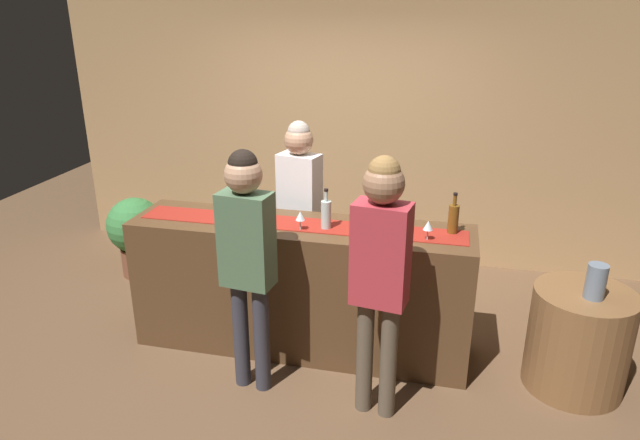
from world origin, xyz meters
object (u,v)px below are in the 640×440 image
customer_sipping (381,262)px  round_side_table (578,340)px  customer_browsing (247,247)px  potted_plant_tall (136,231)px  vase_on_side_table (596,281)px  wine_bottle_clear (326,214)px  wine_glass_near_customer (428,226)px  wine_glass_mid_counter (300,216)px  wine_bottle_amber (453,218)px  bartender (300,197)px

customer_sipping → round_side_table: 1.63m
customer_browsing → potted_plant_tall: size_ratio=2.16×
round_side_table → vase_on_side_table: bearing=-70.8°
wine_bottle_clear → wine_glass_near_customer: bearing=-4.4°
wine_glass_mid_counter → round_side_table: size_ratio=0.19×
customer_browsing → vase_on_side_table: size_ratio=7.20×
vase_on_side_table → wine_glass_near_customer: bearing=178.0°
wine_bottle_amber → wine_glass_mid_counter: 1.08m
wine_glass_mid_counter → bartender: 0.72m
wine_glass_near_customer → potted_plant_tall: bearing=161.4°
customer_browsing → round_side_table: 2.38m
wine_bottle_clear → potted_plant_tall: wine_bottle_clear is taller
wine_bottle_clear → round_side_table: 1.97m
wine_glass_near_customer → round_side_table: wine_glass_near_customer is taller
potted_plant_tall → vase_on_side_table: bearing=-14.2°
wine_glass_near_customer → customer_browsing: size_ratio=0.08×
customer_browsing → vase_on_side_table: (2.24, 0.45, -0.21)m
wine_bottle_clear → vase_on_side_table: wine_bottle_clear is taller
wine_bottle_amber → wine_glass_near_customer: bearing=-134.2°
vase_on_side_table → potted_plant_tall: size_ratio=0.30×
bartender → customer_browsing: 1.16m
customer_browsing → vase_on_side_table: 2.30m
wine_glass_near_customer → vase_on_side_table: wine_glass_near_customer is taller
customer_browsing → potted_plant_tall: customer_browsing is taller
customer_sipping → customer_browsing: 0.89m
wine_bottle_amber → round_side_table: bearing=-8.7°
wine_bottle_clear → wine_glass_near_customer: 0.73m
bartender → customer_sipping: size_ratio=0.96×
wine_bottle_clear → round_side_table: wine_bottle_clear is taller
wine_bottle_amber → potted_plant_tall: size_ratio=0.38×
customer_browsing → bartender: bearing=95.0°
wine_bottle_clear → wine_glass_near_customer: size_ratio=2.10×
wine_bottle_clear → customer_sipping: size_ratio=0.17×
wine_bottle_clear → bartender: 0.72m
wine_bottle_amber → customer_sipping: size_ratio=0.17×
wine_glass_near_customer → wine_glass_mid_counter: (-0.90, -0.02, 0.00)m
wine_bottle_clear → customer_sipping: bearing=-52.5°
vase_on_side_table → potted_plant_tall: (-3.95, 1.00, -0.40)m
bartender → wine_bottle_amber: bearing=171.9°
customer_browsing → potted_plant_tall: bearing=147.0°
wine_bottle_clear → wine_glass_near_customer: wine_bottle_clear is taller
wine_bottle_clear → customer_sipping: customer_sipping is taller
wine_bottle_amber → wine_glass_near_customer: size_ratio=2.10×
customer_sipping → bartender: bearing=133.0°
bartender → wine_glass_mid_counter: bearing=119.0°
wine_glass_mid_counter → customer_sipping: (0.65, -0.55, -0.04)m
wine_bottle_amber → round_side_table: wine_bottle_amber is taller
wine_glass_mid_counter → wine_bottle_clear: bearing=23.1°
wine_bottle_amber → wine_glass_near_customer: 0.24m
wine_glass_near_customer → customer_browsing: (-1.14, -0.49, -0.06)m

